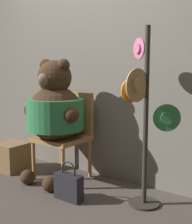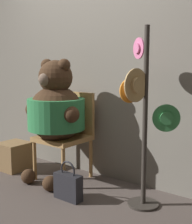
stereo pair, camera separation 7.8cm
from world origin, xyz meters
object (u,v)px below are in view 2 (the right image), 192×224
hat_display_rack (144,117)px  teddy_bear (56,110)px  handbag_on_ground (68,186)px  chair (68,131)px

hat_display_rack → teddy_bear: bearing=-179.7°
teddy_bear → handbag_on_ground: 0.83m
chair → hat_display_rack: bearing=-8.7°
teddy_bear → hat_display_rack: (1.05, 0.01, 0.03)m
teddy_bear → handbag_on_ground: (0.44, -0.29, -0.64)m
handbag_on_ground → chair: bearing=132.7°
handbag_on_ground → teddy_bear: bearing=146.2°
teddy_bear → hat_display_rack: hat_display_rack is taller
chair → handbag_on_ground: bearing=-47.3°
chair → handbag_on_ground: size_ratio=2.54×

